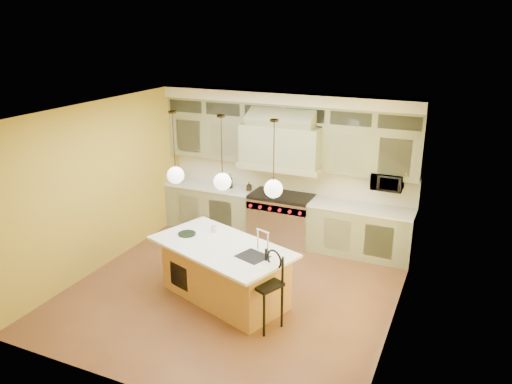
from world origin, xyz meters
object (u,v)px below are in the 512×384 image
at_px(microwave, 387,181).
at_px(kitchen_island, 225,271).
at_px(range, 281,217).
at_px(counter_stool, 267,285).

bearing_deg(microwave, kitchen_island, -128.06).
distance_m(range, microwave, 2.18).
bearing_deg(range, counter_stool, -72.81).
relative_size(range, counter_stool, 1.05).
xyz_separation_m(counter_stool, microwave, (1.08, 2.93, 0.80)).
bearing_deg(kitchen_island, counter_stool, -6.54).
relative_size(kitchen_island, counter_stool, 2.15).
bearing_deg(counter_stool, kitchen_island, 178.94).
xyz_separation_m(range, microwave, (1.95, 0.11, 0.96)).
xyz_separation_m(kitchen_island, counter_stool, (0.88, -0.43, 0.18)).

